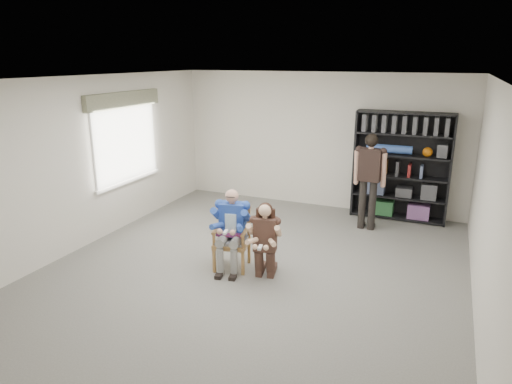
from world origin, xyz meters
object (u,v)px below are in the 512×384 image
at_px(kneeling_woman, 265,241).
at_px(bookshelf, 401,167).
at_px(armchair, 232,238).
at_px(seated_man, 232,229).
at_px(standing_man, 369,183).

relative_size(kneeling_woman, bookshelf, 0.54).
distance_m(armchair, seated_man, 0.14).
bearing_deg(seated_man, kneeling_woman, -23.06).
relative_size(bookshelf, standing_man, 1.18).
bearing_deg(bookshelf, kneeling_woman, -113.23).
distance_m(armchair, standing_man, 2.95).
bearing_deg(bookshelf, standing_man, -119.59).
height_order(kneeling_woman, standing_man, standing_man).
bearing_deg(armchair, bookshelf, 46.75).
xyz_separation_m(seated_man, standing_man, (1.57, 2.46, 0.27)).
distance_m(bookshelf, standing_man, 0.96).
xyz_separation_m(seated_man, bookshelf, (2.04, 3.28, 0.43)).
bearing_deg(seated_man, bookshelf, 46.75).
bearing_deg(armchair, kneeling_woman, -23.06).
distance_m(seated_man, bookshelf, 3.89).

